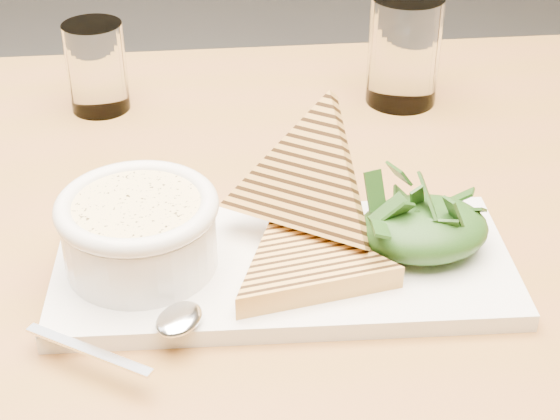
{
  "coord_description": "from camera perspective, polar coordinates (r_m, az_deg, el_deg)",
  "views": [
    {
      "loc": [
        -0.09,
        -0.84,
        1.15
      ],
      "look_at": [
        -0.01,
        -0.27,
        0.78
      ],
      "focal_mm": 55.0,
      "sensor_mm": 36.0,
      "label": 1
    }
  ],
  "objects": [
    {
      "name": "table_top",
      "position": [
        0.74,
        -3.73,
        -3.87
      ],
      "size": [
        1.35,
        0.94,
        0.04
      ],
      "primitive_type": "cube",
      "rotation": [
        0.0,
        0.0,
        -0.05
      ],
      "color": "#9A6433",
      "rests_on": "ground"
    },
    {
      "name": "bowl_rim",
      "position": [
        0.66,
        -9.52,
        0.26
      ],
      "size": [
        0.13,
        0.13,
        0.01
      ],
      "primitive_type": "torus",
      "color": "white",
      "rests_on": "soup_bowl"
    },
    {
      "name": "sandwich_lean",
      "position": [
        0.69,
        1.77,
        1.8
      ],
      "size": [
        0.22,
        0.22,
        0.17
      ],
      "primitive_type": null,
      "rotation": [
        0.92,
        0.0,
        -0.64
      ],
      "color": "gold",
      "rests_on": "sandwich_flat"
    },
    {
      "name": "soup_bowl",
      "position": [
        0.68,
        -9.28,
        -1.91
      ],
      "size": [
        0.12,
        0.12,
        0.05
      ],
      "primitive_type": "cylinder",
      "color": "white",
      "rests_on": "platter"
    },
    {
      "name": "sandwich_flat",
      "position": [
        0.67,
        1.71,
        -3.61
      ],
      "size": [
        0.17,
        0.17,
        0.02
      ],
      "primitive_type": null,
      "rotation": [
        0.0,
        0.0,
        0.14
      ],
      "color": "gold",
      "rests_on": "platter"
    },
    {
      "name": "arugula_pile",
      "position": [
        0.69,
        9.56,
        -0.78
      ],
      "size": [
        0.11,
        0.1,
        0.05
      ],
      "primitive_type": null,
      "color": "#30601E",
      "rests_on": "platter"
    },
    {
      "name": "soup",
      "position": [
        0.66,
        -9.5,
        0.12
      ],
      "size": [
        0.1,
        0.1,
        0.01
      ],
      "primitive_type": "cylinder",
      "color": "#F8DE93",
      "rests_on": "soup_bowl"
    },
    {
      "name": "spoon_bowl",
      "position": [
        0.63,
        -6.72,
        -7.22
      ],
      "size": [
        0.05,
        0.05,
        0.01
      ],
      "primitive_type": "ellipsoid",
      "rotation": [
        0.0,
        0.0,
        -0.63
      ],
      "color": "silver",
      "rests_on": "platter"
    },
    {
      "name": "platter",
      "position": [
        0.69,
        0.25,
        -3.83
      ],
      "size": [
        0.38,
        0.2,
        0.02
      ],
      "primitive_type": "cube",
      "rotation": [
        0.0,
        0.0,
        -0.09
      ],
      "color": "white",
      "rests_on": "table_top"
    },
    {
      "name": "glass_far",
      "position": [
        0.96,
        8.24,
        10.43
      ],
      "size": [
        0.08,
        0.08,
        0.12
      ],
      "primitive_type": "cylinder",
      "color": "white",
      "rests_on": "table_top"
    },
    {
      "name": "glass_near",
      "position": [
        0.96,
        -12.1,
        9.27
      ],
      "size": [
        0.06,
        0.06,
        0.1
      ],
      "primitive_type": "cylinder",
      "color": "white",
      "rests_on": "table_top"
    },
    {
      "name": "spoon_handle",
      "position": [
        0.61,
        -12.63,
        -9.07
      ],
      "size": [
        0.09,
        0.07,
        0.0
      ],
      "primitive_type": "cube",
      "rotation": [
        0.0,
        0.0,
        -0.63
      ],
      "color": "silver",
      "rests_on": "platter"
    },
    {
      "name": "salad_base",
      "position": [
        0.7,
        9.51,
        -1.23
      ],
      "size": [
        0.11,
        0.08,
        0.04
      ],
      "primitive_type": "ellipsoid",
      "color": "black",
      "rests_on": "platter"
    }
  ]
}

